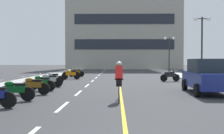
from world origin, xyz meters
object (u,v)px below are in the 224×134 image
at_px(motorcycle_2, 14,90).
at_px(motorcycle_3, 33,85).
at_px(street_lamp_mid, 202,34).
at_px(motorcycle_5, 49,80).
at_px(motorcycle_10, 76,72).
at_px(motorcycle_4, 41,83).
at_px(motorcycle_7, 170,76).
at_px(street_lamp_far, 169,46).
at_px(motorcycle_8, 71,74).
at_px(motorcycle_9, 71,73).
at_px(cyclist_rider, 119,80).
at_px(motorcycle_6, 52,78).
at_px(parked_car_near, 207,76).

xyz_separation_m(motorcycle_2, motorcycle_3, (0.11, 2.09, 0.00)).
xyz_separation_m(street_lamp_mid, motorcycle_3, (-11.57, -9.35, -3.55)).
height_order(motorcycle_5, motorcycle_10, same).
distance_m(street_lamp_mid, motorcycle_10, 13.11).
xyz_separation_m(street_lamp_mid, motorcycle_4, (-11.65, -7.68, -3.55)).
bearing_deg(motorcycle_7, motorcycle_5, -151.32).
height_order(street_lamp_far, motorcycle_8, street_lamp_far).
height_order(motorcycle_8, motorcycle_9, same).
relative_size(motorcycle_5, motorcycle_10, 0.99).
bearing_deg(motorcycle_3, street_lamp_far, 62.57).
bearing_deg(motorcycle_4, motorcycle_8, 89.17).
bearing_deg(cyclist_rider, motorcycle_6, 122.70).
height_order(motorcycle_2, motorcycle_3, same).
bearing_deg(motorcycle_9, motorcycle_5, -88.51).
height_order(motorcycle_3, motorcycle_5, same).
distance_m(street_lamp_far, motorcycle_7, 14.21).
bearing_deg(motorcycle_6, street_lamp_far, 53.96).
relative_size(motorcycle_4, motorcycle_8, 0.99).
relative_size(parked_car_near, motorcycle_8, 2.53).
distance_m(motorcycle_4, cyclist_rider, 5.69).
bearing_deg(motorcycle_8, motorcycle_4, -90.83).
bearing_deg(motorcycle_4, motorcycle_5, 91.16).
bearing_deg(motorcycle_9, motorcycle_3, -88.40).
relative_size(motorcycle_2, motorcycle_10, 1.00).
xyz_separation_m(motorcycle_7, motorcycle_9, (-8.99, 4.28, 0.00)).
bearing_deg(motorcycle_9, motorcycle_8, -79.59).
relative_size(street_lamp_far, motorcycle_8, 2.82).
distance_m(street_lamp_mid, motorcycle_8, 12.10).
distance_m(motorcycle_3, cyclist_rider, 4.75).
bearing_deg(street_lamp_mid, street_lamp_far, 91.12).
distance_m(motorcycle_2, motorcycle_8, 12.45).
bearing_deg(motorcycle_2, street_lamp_mid, 44.39).
distance_m(motorcycle_2, motorcycle_10, 16.33).
xyz_separation_m(parked_car_near, motorcycle_10, (-9.04, 13.52, -0.44)).
xyz_separation_m(motorcycle_3, motorcycle_8, (0.05, 10.36, 0.00)).
bearing_deg(street_lamp_mid, motorcycle_5, -153.24).
relative_size(parked_car_near, motorcycle_2, 2.52).
height_order(street_lamp_mid, cyclist_rider, street_lamp_mid).
height_order(motorcycle_2, motorcycle_10, same).
distance_m(street_lamp_far, parked_car_near, 21.42).
bearing_deg(street_lamp_mid, cyclist_rider, -122.77).
relative_size(motorcycle_4, motorcycle_10, 0.99).
bearing_deg(motorcycle_8, street_lamp_mid, -5.00).
height_order(motorcycle_8, cyclist_rider, cyclist_rider).
bearing_deg(motorcycle_7, motorcycle_9, 154.56).
distance_m(motorcycle_4, motorcycle_6, 3.95).
relative_size(motorcycle_4, motorcycle_6, 1.00).
relative_size(parked_car_near, motorcycle_10, 2.52).
xyz_separation_m(street_lamp_mid, parked_car_near, (-2.59, -8.63, -3.11)).
bearing_deg(motorcycle_3, parked_car_near, 4.57).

